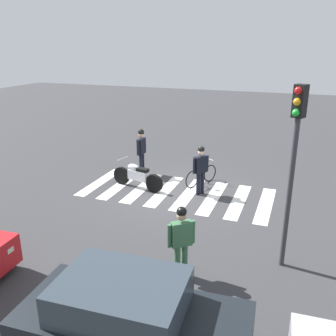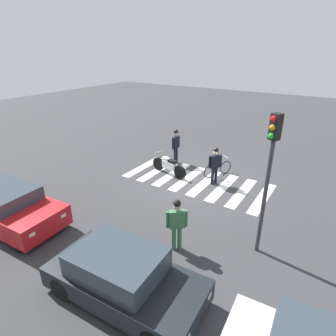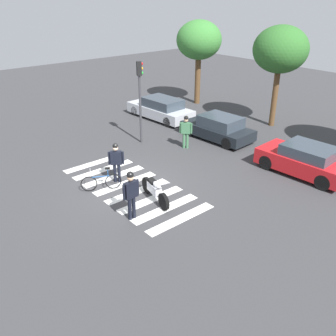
# 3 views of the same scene
# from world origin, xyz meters

# --- Properties ---
(ground_plane) EXTENTS (60.00, 60.00, 0.00)m
(ground_plane) POSITION_xyz_m (0.00, 0.00, 0.00)
(ground_plane) COLOR #38383A
(police_motorcycle) EXTENTS (2.17, 0.75, 1.06)m
(police_motorcycle) POSITION_xyz_m (1.50, 0.08, 0.47)
(police_motorcycle) COLOR black
(police_motorcycle) RESTS_ON ground_plane
(leaning_bicycle) EXTENTS (0.80, 1.51, 1.00)m
(leaning_bicycle) POSITION_xyz_m (-0.62, -1.07, 0.38)
(leaning_bicycle) COLOR black
(leaning_bicycle) RESTS_ON ground_plane
(officer_on_foot) EXTENTS (0.25, 0.70, 1.90)m
(officer_on_foot) POSITION_xyz_m (1.97, -1.35, 1.12)
(officer_on_foot) COLOR black
(officer_on_foot) RESTS_ON ground_plane
(officer_by_motorcycle) EXTENTS (0.45, 0.56, 1.79)m
(officer_by_motorcycle) POSITION_xyz_m (-0.84, -0.15, 1.04)
(officer_by_motorcycle) COLOR black
(officer_by_motorcycle) RESTS_ON ground_plane
(pedestrian_bystander) EXTENTS (0.53, 0.47, 1.77)m
(pedestrian_bystander) POSITION_xyz_m (-1.74, 4.72, 1.02)
(pedestrian_bystander) COLOR #3F724C
(pedestrian_bystander) RESTS_ON ground_plane
(crosswalk_stripes) EXTENTS (6.75, 3.05, 0.01)m
(crosswalk_stripes) POSITION_xyz_m (0.00, 0.00, 0.00)
(crosswalk_stripes) COLOR silver
(crosswalk_stripes) RESTS_ON ground_plane
(car_black_suv) EXTENTS (4.13, 2.05, 1.35)m
(car_black_suv) POSITION_xyz_m (-1.55, 7.02, 0.64)
(car_black_suv) COLOR black
(car_black_suv) RESTS_ON ground_plane
(car_red_convertible) EXTENTS (4.12, 2.10, 1.39)m
(car_red_convertible) POSITION_xyz_m (3.97, 6.74, 0.67)
(car_red_convertible) COLOR black
(car_red_convertible) RESTS_ON ground_plane
(traffic_light_pole) EXTENTS (0.32, 0.36, 4.34)m
(traffic_light_pole) POSITION_xyz_m (-3.89, 3.44, 2.91)
(traffic_light_pole) COLOR #38383D
(traffic_light_pole) RESTS_ON ground_plane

